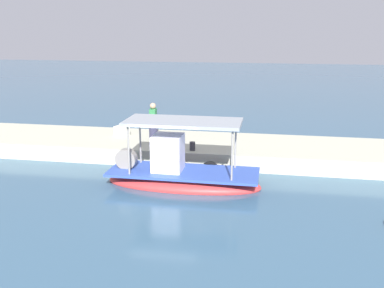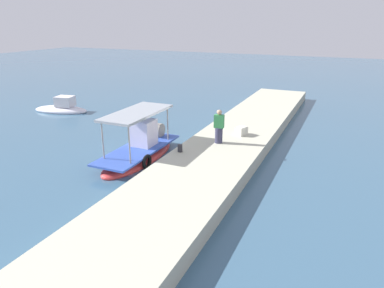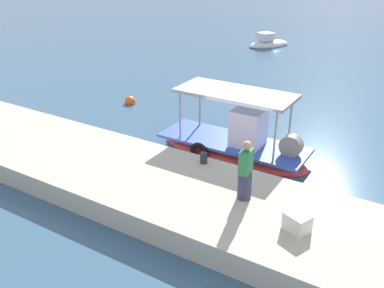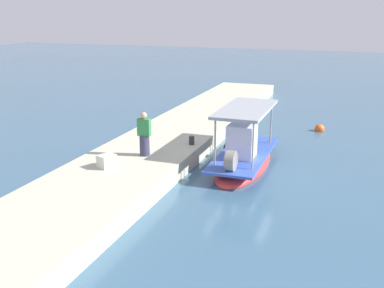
{
  "view_description": "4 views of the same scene",
  "coord_description": "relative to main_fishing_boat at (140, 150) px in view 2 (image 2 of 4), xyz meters",
  "views": [
    {
      "loc": [
        -3.76,
        15.49,
        5.82
      ],
      "look_at": [
        -0.43,
        -2.59,
        0.93
      ],
      "focal_mm": 41.19,
      "sensor_mm": 36.0,
      "label": 1
    },
    {
      "loc": [
        -15.29,
        -9.58,
        6.87
      ],
      "look_at": [
        0.09,
        -2.73,
        0.99
      ],
      "focal_mm": 33.42,
      "sensor_mm": 36.0,
      "label": 2
    },
    {
      "loc": [
        5.75,
        -13.26,
        7.29
      ],
      "look_at": [
        -0.95,
        -2.34,
        1.3
      ],
      "focal_mm": 40.01,
      "sensor_mm": 36.0,
      "label": 3
    },
    {
      "loc": [
        17.21,
        4.14,
        6.36
      ],
      "look_at": [
        0.12,
        -2.1,
        0.93
      ],
      "focal_mm": 42.16,
      "sensor_mm": 36.0,
      "label": 4
    }
  ],
  "objects": [
    {
      "name": "main_fishing_boat",
      "position": [
        0.0,
        0.0,
        0.0
      ],
      "size": [
        5.9,
        2.1,
        2.87
      ],
      "color": "red",
      "rests_on": "ground_plane"
    },
    {
      "name": "ground_plane",
      "position": [
        0.47,
        -0.0,
        -0.43
      ],
      "size": [
        120.0,
        120.0,
        0.0
      ],
      "primitive_type": "plane",
      "color": "#3A5E79"
    },
    {
      "name": "moored_boat_near",
      "position": [
        6.07,
        10.98,
        -0.21
      ],
      "size": [
        2.6,
        4.63,
        1.48
      ],
      "color": "white",
      "rests_on": "ground_plane"
    },
    {
      "name": "dock_quay",
      "position": [
        0.47,
        -3.94,
        -0.08
      ],
      "size": [
        36.0,
        4.07,
        0.71
      ],
      "primitive_type": "cube",
      "color": "beige",
      "rests_on": "ground_plane"
    },
    {
      "name": "cargo_crate",
      "position": [
        3.83,
        -4.31,
        0.52
      ],
      "size": [
        0.75,
        0.68,
        0.48
      ],
      "primitive_type": "cube",
      "rotation": [
        0.0,
        0.0,
        2.75
      ],
      "color": "silver",
      "rests_on": "dock_quay"
    },
    {
      "name": "mooring_bollard",
      "position": [
        -0.02,
        -2.34,
        0.47
      ],
      "size": [
        0.24,
        0.24,
        0.38
      ],
      "primitive_type": "cylinder",
      "color": "#2D2D33",
      "rests_on": "dock_quay"
    },
    {
      "name": "fisherman_near_bollard",
      "position": [
        2.04,
        -3.61,
        1.09
      ],
      "size": [
        0.43,
        0.53,
        1.79
      ],
      "color": "#363651",
      "rests_on": "dock_quay"
    }
  ]
}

